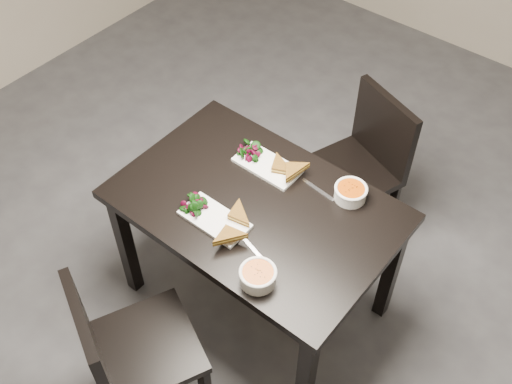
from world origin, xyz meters
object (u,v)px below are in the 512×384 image
chair_far (362,160)px  plate_near (215,219)px  soup_bowl_near (258,275)px  plate_far (267,166)px  soup_bowl_far (351,192)px  table (256,218)px  chair_near (125,350)px

chair_far → plate_near: bearing=-80.5°
soup_bowl_near → plate_far: bearing=124.9°
soup_bowl_near → plate_far: 0.62m
chair_far → soup_bowl_far: (0.19, -0.48, 0.30)m
table → chair_far: size_ratio=1.41×
table → chair_far: bearing=82.4°
chair_far → plate_near: chair_far is taller
table → plate_near: size_ratio=4.04×
chair_far → plate_far: chair_far is taller
table → plate_near: plate_near is taller
soup_bowl_near → soup_bowl_far: size_ratio=1.02×
chair_far → plate_near: (-0.17, -0.94, 0.27)m
table → soup_bowl_far: 0.43m
table → plate_far: (-0.10, 0.20, 0.11)m
chair_near → soup_bowl_far: 1.14m
plate_far → soup_bowl_far: bearing=11.3°
plate_near → chair_far: bearing=79.5°
table → chair_near: bearing=-94.8°
chair_far → plate_near: size_ratio=2.86×
chair_near → plate_far: size_ratio=2.81×
chair_near → table: bearing=110.1°
plate_near → table: bearing=68.6°
chair_near → soup_bowl_far: size_ratio=5.89×
table → chair_near: (-0.06, -0.76, -0.17)m
chair_near → plate_far: 1.00m
chair_far → plate_far: 0.65m
chair_far → soup_bowl_near: chair_far is taller
chair_near → soup_bowl_far: chair_near is taller
chair_near → plate_near: (-0.01, 0.57, 0.27)m
soup_bowl_near → chair_far: bearing=98.4°
table → soup_bowl_near: (0.26, -0.30, 0.14)m
soup_bowl_near → soup_bowl_far: bearing=86.1°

